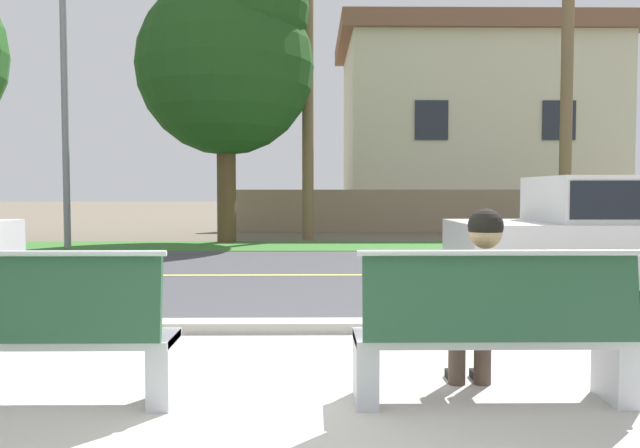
{
  "coord_description": "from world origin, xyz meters",
  "views": [
    {
      "loc": [
        0.3,
        -3.85,
        1.36
      ],
      "look_at": [
        0.39,
        3.23,
        1.0
      ],
      "focal_mm": 36.41,
      "sensor_mm": 36.0,
      "label": 1
    }
  ],
  "objects": [
    {
      "name": "curb_edge",
      "position": [
        0.0,
        2.35,
        0.06
      ],
      "size": [
        44.0,
        0.3,
        0.11
      ],
      "primitive_type": "cube",
      "color": "#ADA89E",
      "rests_on": "ground_plane"
    },
    {
      "name": "sidewalk_pavement",
      "position": [
        0.0,
        0.4,
        0.01
      ],
      "size": [
        44.0,
        3.6,
        0.01
      ],
      "primitive_type": "cube",
      "color": "#B7B2A8",
      "rests_on": "ground_plane"
    },
    {
      "name": "streetlamp",
      "position": [
        -5.54,
        11.83,
        4.5
      ],
      "size": [
        0.24,
        2.1,
        7.97
      ],
      "color": "gray",
      "rests_on": "ground_plane"
    },
    {
      "name": "garden_wall",
      "position": [
        3.75,
        17.65,
        0.7
      ],
      "size": [
        13.0,
        0.36,
        1.4
      ],
      "primitive_type": "cube",
      "color": "gray",
      "rests_on": "ground_plane"
    },
    {
      "name": "bench_right",
      "position": [
        1.44,
        0.16,
        0.45
      ],
      "size": [
        1.74,
        0.48,
        1.01
      ],
      "color": "silver",
      "rests_on": "ground_plane"
    },
    {
      "name": "seated_person_olive",
      "position": [
        1.4,
        0.33,
        0.68
      ],
      "size": [
        0.52,
        0.68,
        1.25
      ],
      "color": "#47382D",
      "rests_on": "ground_plane"
    },
    {
      "name": "road_centre_line",
      "position": [
        0.0,
        6.5,
        0.01
      ],
      "size": [
        48.0,
        0.14,
        0.01
      ],
      "primitive_type": "cube",
      "color": "#E0CC4C",
      "rests_on": "ground_plane"
    },
    {
      "name": "ground_plane",
      "position": [
        0.0,
        8.0,
        0.0
      ],
      "size": [
        140.0,
        140.0,
        0.0
      ],
      "primitive_type": "plane",
      "color": "#665B4C"
    },
    {
      "name": "car_white_far",
      "position": [
        4.24,
        4.1,
        0.85
      ],
      "size": [
        4.3,
        1.86,
        1.54
      ],
      "color": "silver",
      "rests_on": "ground_plane"
    },
    {
      "name": "shade_tree_left",
      "position": [
        -1.79,
        13.09,
        4.92
      ],
      "size": [
        4.59,
        4.59,
        7.57
      ],
      "color": "brown",
      "rests_on": "ground_plane"
    },
    {
      "name": "far_verge_grass",
      "position": [
        0.0,
        12.05,
        0.01
      ],
      "size": [
        48.0,
        2.8,
        0.02
      ],
      "primitive_type": "cube",
      "color": "#38702D",
      "rests_on": "ground_plane"
    },
    {
      "name": "house_across_street",
      "position": [
        6.37,
        20.85,
        3.7
      ],
      "size": [
        10.15,
        6.91,
        7.32
      ],
      "color": "beige",
      "rests_on": "ground_plane"
    },
    {
      "name": "street_asphalt",
      "position": [
        0.0,
        6.5,
        0.0
      ],
      "size": [
        52.0,
        8.0,
        0.01
      ],
      "primitive_type": "cube",
      "color": "#424247",
      "rests_on": "ground_plane"
    },
    {
      "name": "bench_left",
      "position": [
        -1.44,
        0.16,
        0.45
      ],
      "size": [
        1.74,
        0.48,
        1.01
      ],
      "color": "silver",
      "rests_on": "ground_plane"
    }
  ]
}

